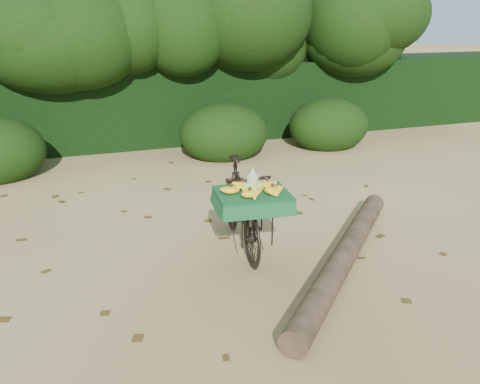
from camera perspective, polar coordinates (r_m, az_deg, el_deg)
name	(u,v)px	position (r m, az deg, el deg)	size (l,w,h in m)	color
ground	(217,249)	(6.63, -2.58, -6.42)	(80.00, 80.00, 0.00)	tan
vendor_bicycle	(241,205)	(6.44, 0.12, -1.49)	(0.90, 1.96, 1.16)	black
fallen_log	(345,255)	(6.28, 11.68, -6.94)	(0.28, 0.28, 3.90)	brown
hedge_backdrop	(137,104)	(12.30, -11.54, 9.67)	(26.00, 1.80, 1.80)	black
tree_row	(108,59)	(11.30, -14.63, 14.26)	(14.50, 2.00, 4.00)	black
bush_clumps	(178,140)	(10.54, -7.00, 5.86)	(8.80, 1.70, 0.90)	black
leaf_litter	(203,230)	(7.19, -4.12, -4.26)	(7.00, 7.30, 0.01)	#453312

